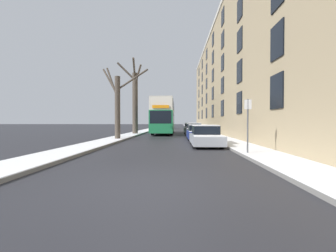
% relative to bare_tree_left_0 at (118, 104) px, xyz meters
% --- Properties ---
extents(ground_plane, '(320.00, 320.00, 0.00)m').
position_rel_bare_tree_left_0_xyz_m(ground_plane, '(4.36, -13.50, -3.15)').
color(ground_plane, '#28282D').
extents(sidewalk_left, '(2.00, 130.00, 0.16)m').
position_rel_bare_tree_left_0_xyz_m(sidewalk_left, '(-0.32, 39.50, -3.07)').
color(sidewalk_left, slate).
rests_on(sidewalk_left, ground).
extents(sidewalk_right, '(2.00, 130.00, 0.16)m').
position_rel_bare_tree_left_0_xyz_m(sidewalk_right, '(9.04, 39.50, -3.07)').
color(sidewalk_right, slate).
rests_on(sidewalk_right, ground).
extents(terrace_facade_right, '(9.10, 53.05, 15.38)m').
position_rel_bare_tree_left_0_xyz_m(terrace_facade_right, '(14.54, 12.26, 4.54)').
color(terrace_facade_right, tan).
rests_on(terrace_facade_right, ground).
extents(bare_tree_left_0, '(4.36, 1.69, 6.43)m').
position_rel_bare_tree_left_0_xyz_m(bare_tree_left_0, '(0.00, 0.00, 0.00)').
color(bare_tree_left_0, '#4C4238').
rests_on(bare_tree_left_0, ground).
extents(bare_tree_left_1, '(3.21, 2.67, 8.91)m').
position_rel_bare_tree_left_0_xyz_m(bare_tree_left_1, '(-0.12, 8.40, 1.12)').
color(bare_tree_left_1, '#4C4238').
rests_on(bare_tree_left_1, ground).
extents(double_decker_bus, '(2.62, 11.60, 4.40)m').
position_rel_bare_tree_left_0_xyz_m(double_decker_bus, '(3.33, 10.69, -0.66)').
color(double_decker_bus, '#1E7A47').
rests_on(double_decker_bus, ground).
extents(parked_car_0, '(1.86, 4.38, 1.38)m').
position_rel_bare_tree_left_0_xyz_m(parked_car_0, '(6.95, -4.33, -2.51)').
color(parked_car_0, '#9EA3AD').
rests_on(parked_car_0, ground).
extents(parked_car_1, '(1.88, 4.06, 1.34)m').
position_rel_bare_tree_left_0_xyz_m(parked_car_1, '(6.95, 0.88, -2.52)').
color(parked_car_1, navy).
rests_on(parked_car_1, ground).
extents(parked_car_2, '(1.72, 4.25, 1.48)m').
position_rel_bare_tree_left_0_xyz_m(parked_car_2, '(6.95, 6.05, -2.47)').
color(parked_car_2, '#474C56').
rests_on(parked_car_2, ground).
extents(parked_car_3, '(1.83, 4.08, 1.45)m').
position_rel_bare_tree_left_0_xyz_m(parked_car_3, '(6.95, 11.51, -2.48)').
color(parked_car_3, slate).
rests_on(parked_car_3, ground).
extents(oncoming_van, '(2.03, 5.25, 2.13)m').
position_rel_bare_tree_left_0_xyz_m(oncoming_van, '(2.30, 33.02, -1.99)').
color(oncoming_van, '#333842').
rests_on(oncoming_van, ground).
extents(pedestrian_left_sidewalk, '(0.38, 0.38, 1.75)m').
position_rel_bare_tree_left_0_xyz_m(pedestrian_left_sidewalk, '(-0.44, 1.70, -2.19)').
color(pedestrian_left_sidewalk, black).
rests_on(pedestrian_left_sidewalk, ground).
extents(street_sign_post, '(0.32, 0.07, 2.62)m').
position_rel_bare_tree_left_0_xyz_m(street_sign_post, '(8.34, -8.64, -1.65)').
color(street_sign_post, '#4C4F54').
rests_on(street_sign_post, ground).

